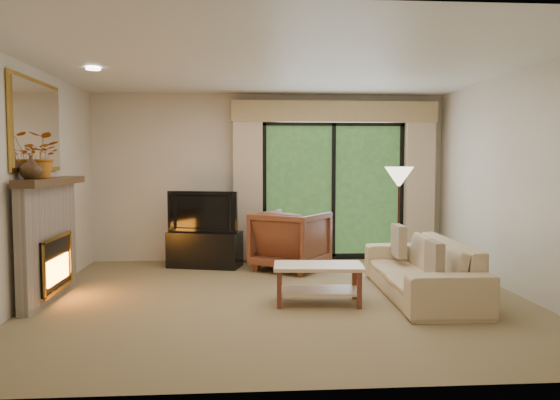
{
  "coord_description": "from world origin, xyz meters",
  "views": [
    {
      "loc": [
        -0.46,
        -6.08,
        1.55
      ],
      "look_at": [
        0.0,
        0.3,
        1.1
      ],
      "focal_mm": 35.0,
      "sensor_mm": 36.0,
      "label": 1
    }
  ],
  "objects": [
    {
      "name": "floor",
      "position": [
        0.0,
        0.0,
        0.0
      ],
      "size": [
        5.5,
        5.5,
        0.0
      ],
      "primitive_type": "plane",
      "color": "#89754F",
      "rests_on": "ground"
    },
    {
      "name": "ceiling",
      "position": [
        0.0,
        0.0,
        2.6
      ],
      "size": [
        5.5,
        5.5,
        0.0
      ],
      "primitive_type": "plane",
      "rotation": [
        3.14,
        0.0,
        0.0
      ],
      "color": "silver",
      "rests_on": "ground"
    },
    {
      "name": "wall_back",
      "position": [
        0.0,
        2.5,
        1.3
      ],
      "size": [
        5.0,
        0.0,
        5.0
      ],
      "primitive_type": "plane",
      "rotation": [
        1.57,
        0.0,
        0.0
      ],
      "color": "beige",
      "rests_on": "ground"
    },
    {
      "name": "wall_front",
      "position": [
        0.0,
        -2.5,
        1.3
      ],
      "size": [
        5.0,
        0.0,
        5.0
      ],
      "primitive_type": "plane",
      "rotation": [
        -1.57,
        0.0,
        0.0
      ],
      "color": "beige",
      "rests_on": "ground"
    },
    {
      "name": "wall_left",
      "position": [
        -2.75,
        0.0,
        1.3
      ],
      "size": [
        0.0,
        5.0,
        5.0
      ],
      "primitive_type": "plane",
      "rotation": [
        1.57,
        0.0,
        1.57
      ],
      "color": "beige",
      "rests_on": "ground"
    },
    {
      "name": "wall_right",
      "position": [
        2.75,
        0.0,
        1.3
      ],
      "size": [
        0.0,
        5.0,
        5.0
      ],
      "primitive_type": "plane",
      "rotation": [
        1.57,
        0.0,
        -1.57
      ],
      "color": "beige",
      "rests_on": "ground"
    },
    {
      "name": "fireplace",
      "position": [
        -2.63,
        0.2,
        0.69
      ],
      "size": [
        0.24,
        1.7,
        1.37
      ],
      "primitive_type": null,
      "color": "gray",
      "rests_on": "floor"
    },
    {
      "name": "mirror",
      "position": [
        -2.71,
        0.2,
        1.95
      ],
      "size": [
        0.07,
        1.45,
        1.02
      ],
      "primitive_type": null,
      "color": "#B98C32",
      "rests_on": "wall_left"
    },
    {
      "name": "sliding_door",
      "position": [
        1.0,
        2.45,
        1.1
      ],
      "size": [
        2.26,
        0.1,
        2.16
      ],
      "primitive_type": null,
      "color": "black",
      "rests_on": "floor"
    },
    {
      "name": "curtain_left",
      "position": [
        -0.35,
        2.34,
        1.2
      ],
      "size": [
        0.45,
        0.18,
        2.35
      ],
      "primitive_type": "cube",
      "color": "#C7AD8F",
      "rests_on": "floor"
    },
    {
      "name": "curtain_right",
      "position": [
        2.35,
        2.34,
        1.2
      ],
      "size": [
        0.45,
        0.18,
        2.35
      ],
      "primitive_type": "cube",
      "color": "#C7AD8F",
      "rests_on": "floor"
    },
    {
      "name": "cornice",
      "position": [
        1.0,
        2.36,
        2.32
      ],
      "size": [
        3.2,
        0.24,
        0.32
      ],
      "primitive_type": "cube",
      "color": "tan",
      "rests_on": "wall_back"
    },
    {
      "name": "media_console",
      "position": [
        -0.99,
        1.95,
        0.26
      ],
      "size": [
        1.13,
        0.72,
        0.52
      ],
      "primitive_type": "cube",
      "rotation": [
        0.0,
        0.0,
        -0.26
      ],
      "color": "black",
      "rests_on": "floor"
    },
    {
      "name": "tv",
      "position": [
        -0.99,
        1.95,
        0.82
      ],
      "size": [
        1.05,
        0.4,
        0.6
      ],
      "primitive_type": "imported",
      "rotation": [
        0.0,
        0.0,
        -0.26
      ],
      "color": "black",
      "rests_on": "media_console"
    },
    {
      "name": "armchair",
      "position": [
        0.25,
        1.65,
        0.43
      ],
      "size": [
        1.27,
        1.28,
        0.85
      ],
      "primitive_type": "imported",
      "rotation": [
        0.0,
        0.0,
        2.55
      ],
      "color": "brown",
      "rests_on": "floor"
    },
    {
      "name": "sofa",
      "position": [
        1.61,
        0.0,
        0.32
      ],
      "size": [
        0.93,
        2.24,
        0.65
      ],
      "primitive_type": "imported",
      "rotation": [
        0.0,
        0.0,
        -1.6
      ],
      "color": "tan",
      "rests_on": "floor"
    },
    {
      "name": "pillow_near",
      "position": [
        1.53,
        -0.64,
        0.54
      ],
      "size": [
        0.11,
        0.37,
        0.37
      ],
      "primitive_type": "cube",
      "rotation": [
        0.0,
        0.0,
        -0.03
      ],
      "color": "brown",
      "rests_on": "sofa"
    },
    {
      "name": "pillow_far",
      "position": [
        1.53,
        0.64,
        0.55
      ],
      "size": [
        0.12,
        0.41,
        0.4
      ],
      "primitive_type": "cube",
      "rotation": [
        0.0,
        0.0,
        -0.03
      ],
      "color": "brown",
      "rests_on": "sofa"
    },
    {
      "name": "coffee_table",
      "position": [
        0.38,
        -0.25,
        0.22
      ],
      "size": [
        1.0,
        0.61,
        0.43
      ],
      "primitive_type": null,
      "rotation": [
        0.0,
        0.0,
        -0.08
      ],
      "color": "beige",
      "rests_on": "floor"
    },
    {
      "name": "floor_lamp",
      "position": [
        1.71,
        1.26,
        0.74
      ],
      "size": [
        0.43,
        0.43,
        1.48
      ],
      "primitive_type": null,
      "rotation": [
        0.0,
        0.0,
        -0.08
      ],
      "color": "#FFECC7",
      "rests_on": "floor"
    },
    {
      "name": "vase",
      "position": [
        -2.61,
        -0.29,
        1.49
      ],
      "size": [
        0.3,
        0.3,
        0.25
      ],
      "primitive_type": "imported",
      "rotation": [
        0.0,
        0.0,
        -0.34
      ],
      "color": "#432D1A",
      "rests_on": "fireplace"
    },
    {
      "name": "branches",
      "position": [
        -2.61,
        0.02,
        1.62
      ],
      "size": [
        0.5,
        0.45,
        0.49
      ],
      "primitive_type": "imported",
      "rotation": [
        0.0,
        0.0,
        -0.16
      ],
      "color": "#B6651B",
      "rests_on": "fireplace"
    }
  ]
}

